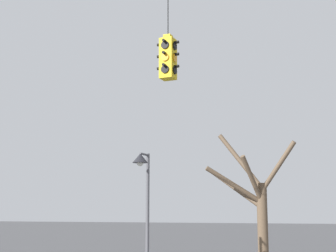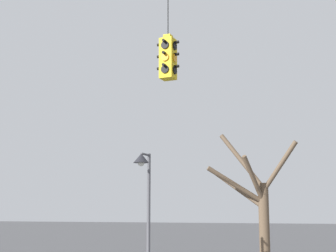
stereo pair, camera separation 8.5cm
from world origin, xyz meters
name	(u,v)px [view 2 (the right image)]	position (x,y,z in m)	size (l,w,h in m)	color
traffic_light_near_right_pole	(168,58)	(2.17, -0.26, 5.82)	(0.58, 0.58, 3.01)	yellow
street_lamp	(144,180)	(-0.49, 3.66, 3.11)	(0.51, 0.87, 4.02)	#515156
bare_tree	(257,203)	(1.87, 8.89, 2.47)	(3.98, 1.87, 5.32)	brown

